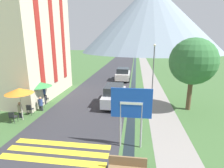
# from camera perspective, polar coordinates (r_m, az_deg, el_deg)

# --- Properties ---
(ground_plane) EXTENTS (160.00, 160.00, 0.00)m
(ground_plane) POSITION_cam_1_polar(r_m,az_deg,el_deg) (25.14, 4.32, 1.02)
(ground_plane) COLOR #3D6033
(road) EXTENTS (6.40, 60.00, 0.01)m
(road) POSITION_cam_1_polar(r_m,az_deg,el_deg) (35.13, 1.25, 4.78)
(road) COLOR #2D2D33
(road) RESTS_ON ground_plane
(footpath) EXTENTS (2.20, 60.00, 0.01)m
(footpath) POSITION_cam_1_polar(r_m,az_deg,el_deg) (34.98, 11.26, 4.48)
(footpath) COLOR gray
(footpath) RESTS_ON ground_plane
(drainage_channel) EXTENTS (0.60, 60.00, 0.00)m
(drainage_channel) POSITION_cam_1_polar(r_m,az_deg,el_deg) (34.91, 7.31, 4.61)
(drainage_channel) COLOR black
(drainage_channel) RESTS_ON ground_plane
(crosswalk_marking) EXTENTS (5.44, 1.84, 0.01)m
(crosswalk_marking) POSITION_cam_1_polar(r_m,az_deg,el_deg) (10.16, -17.48, -20.30)
(crosswalk_marking) COLOR yellow
(crosswalk_marking) RESTS_ON ground_plane
(mountain_distant) EXTENTS (67.73, 67.73, 32.24)m
(mountain_distant) POSITION_cam_1_polar(r_m,az_deg,el_deg) (93.62, 12.48, 20.12)
(mountain_distant) COLOR gray
(mountain_distant) RESTS_ON ground_plane
(hotel_building) EXTENTS (6.05, 9.47, 12.09)m
(hotel_building) POSITION_cam_1_polar(r_m,az_deg,el_deg) (19.71, -26.51, 15.09)
(hotel_building) COLOR beige
(hotel_building) RESTS_ON ground_plane
(road_sign) EXTENTS (2.11, 0.11, 3.30)m
(road_sign) POSITION_cam_1_polar(r_m,az_deg,el_deg) (9.14, 6.29, -7.91)
(road_sign) COLOR #9E9EA3
(road_sign) RESTS_ON ground_plane
(parked_car_near) EXTENTS (1.88, 4.48, 1.82)m
(parked_car_near) POSITION_cam_1_polar(r_m,az_deg,el_deg) (15.68, 0.75, -3.50)
(parked_car_near) COLOR #B2B2B7
(parked_car_near) RESTS_ON ground_plane
(parked_car_far) EXTENTS (1.99, 4.20, 1.82)m
(parked_car_far) POSITION_cam_1_polar(r_m,az_deg,el_deg) (25.30, 3.59, 3.23)
(parked_car_far) COLOR silver
(parked_car_far) RESTS_ON ground_plane
(cafe_chair_far_left) EXTENTS (0.40, 0.40, 0.85)m
(cafe_chair_far_left) POSITION_cam_1_polar(r_m,az_deg,el_deg) (17.14, -20.93, -4.31)
(cafe_chair_far_left) COLOR #232328
(cafe_chair_far_left) RESTS_ON ground_plane
(cafe_chair_near_left) EXTENTS (0.40, 0.40, 0.85)m
(cafe_chair_near_left) POSITION_cam_1_polar(r_m,az_deg,el_deg) (15.03, -25.31, -7.30)
(cafe_chair_near_left) COLOR #232328
(cafe_chair_near_left) RESTS_ON ground_plane
(cafe_chair_middle) EXTENTS (0.40, 0.40, 0.85)m
(cafe_chair_middle) POSITION_cam_1_polar(r_m,az_deg,el_deg) (16.01, -22.39, -5.73)
(cafe_chair_middle) COLOR #232328
(cafe_chair_middle) RESTS_ON ground_plane
(cafe_chair_nearest) EXTENTS (0.40, 0.40, 0.85)m
(cafe_chair_nearest) POSITION_cam_1_polar(r_m,az_deg,el_deg) (14.14, -29.73, -9.14)
(cafe_chair_nearest) COLOR #232328
(cafe_chair_nearest) RESTS_ON ground_plane
(cafe_umbrella_front_orange) EXTENTS (1.92, 1.92, 2.40)m
(cafe_umbrella_front_orange) POSITION_cam_1_polar(r_m,az_deg,el_deg) (13.86, -28.04, -1.99)
(cafe_umbrella_front_orange) COLOR #B7B2A8
(cafe_umbrella_front_orange) RESTS_ON ground_plane
(cafe_umbrella_middle_green) EXTENTS (2.06, 2.06, 2.20)m
(cafe_umbrella_middle_green) POSITION_cam_1_polar(r_m,az_deg,el_deg) (16.19, -22.63, -0.06)
(cafe_umbrella_middle_green) COLOR #B7B2A8
(cafe_umbrella_middle_green) RESTS_ON ground_plane
(person_seated_near) EXTENTS (0.32, 0.32, 1.24)m
(person_seated_near) POSITION_cam_1_polar(r_m,az_deg,el_deg) (14.72, -27.80, -7.31)
(person_seated_near) COLOR #282833
(person_seated_near) RESTS_ON ground_plane
(person_seated_far) EXTENTS (0.32, 0.32, 1.19)m
(person_seated_far) POSITION_cam_1_polar(r_m,az_deg,el_deg) (15.48, -22.27, -5.79)
(person_seated_far) COLOR #282833
(person_seated_far) RESTS_ON ground_plane
(person_standing_terrace) EXTENTS (0.32, 0.32, 1.75)m
(person_standing_terrace) POSITION_cam_1_polar(r_m,az_deg,el_deg) (16.80, -21.40, -2.91)
(person_standing_terrace) COLOR #282833
(person_standing_terrace) RESTS_ON ground_plane
(streetlamp) EXTENTS (0.28, 0.28, 5.27)m
(streetlamp) POSITION_cam_1_polar(r_m,az_deg,el_deg) (20.33, 13.44, 6.54)
(streetlamp) COLOR #515156
(streetlamp) RESTS_ON ground_plane
(tree_by_path) EXTENTS (3.68, 3.68, 5.88)m
(tree_by_path) POSITION_cam_1_polar(r_m,az_deg,el_deg) (15.24, 24.93, 6.66)
(tree_by_path) COLOR brown
(tree_by_path) RESTS_ON ground_plane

